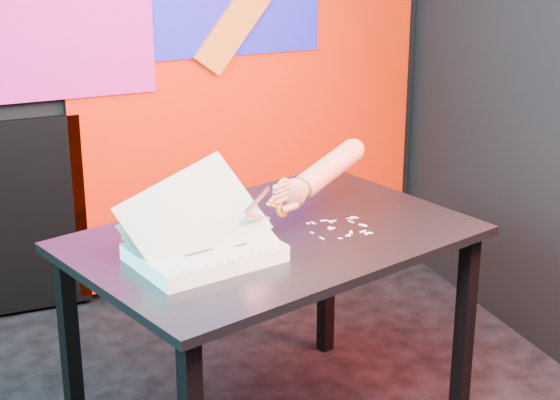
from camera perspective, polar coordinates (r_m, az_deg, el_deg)
name	(u,v)px	position (r m, az deg, el deg)	size (l,w,h in m)	color
room	(206,66)	(2.51, -4.52, 8.13)	(3.01, 3.01, 2.71)	black
backdrop	(116,92)	(3.99, -9.97, 6.51)	(2.88, 0.05, 2.08)	#F61B03
work_table	(272,260)	(2.99, -0.50, -3.66)	(1.41, 1.14, 0.75)	black
printout_stack	(204,251)	(2.77, -4.64, -3.10)	(0.49, 0.38, 0.31)	white
scissors	(280,199)	(2.87, 0.02, 0.06)	(0.20, 0.12, 0.13)	silver
hand_forearm	(323,172)	(3.03, 2.63, 1.70)	(0.41, 0.25, 0.15)	#B7744C
paper_clippings	(343,227)	(3.02, 3.85, -1.65)	(0.20, 0.17, 0.00)	silver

